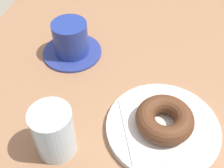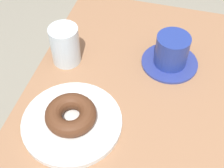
# 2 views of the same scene
# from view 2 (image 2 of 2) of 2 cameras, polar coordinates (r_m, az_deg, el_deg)

# --- Properties ---
(plate_chocolate_ring) EXTENTS (0.23, 0.23, 0.01)m
(plate_chocolate_ring) POSITION_cam_2_polar(r_m,az_deg,el_deg) (0.73, -7.24, -6.86)
(plate_chocolate_ring) COLOR white
(plate_chocolate_ring) RESTS_ON table
(napkin_chocolate_ring) EXTENTS (0.20, 0.20, 0.00)m
(napkin_chocolate_ring) POSITION_cam_2_polar(r_m,az_deg,el_deg) (0.73, -7.30, -6.47)
(napkin_chocolate_ring) COLOR white
(napkin_chocolate_ring) RESTS_ON plate_chocolate_ring
(donut_chocolate_ring) EXTENTS (0.12, 0.12, 0.04)m
(donut_chocolate_ring) POSITION_cam_2_polar(r_m,az_deg,el_deg) (0.71, -7.46, -5.52)
(donut_chocolate_ring) COLOR #58321D
(donut_chocolate_ring) RESTS_ON napkin_chocolate_ring
(water_glass) EXTENTS (0.08, 0.08, 0.11)m
(water_glass) POSITION_cam_2_polar(r_m,az_deg,el_deg) (0.84, -8.49, 6.98)
(water_glass) COLOR silver
(water_glass) RESTS_ON table
(coffee_cup) EXTENTS (0.15, 0.15, 0.09)m
(coffee_cup) POSITION_cam_2_polar(r_m,az_deg,el_deg) (0.84, 10.70, 5.68)
(coffee_cup) COLOR navy
(coffee_cup) RESTS_ON table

